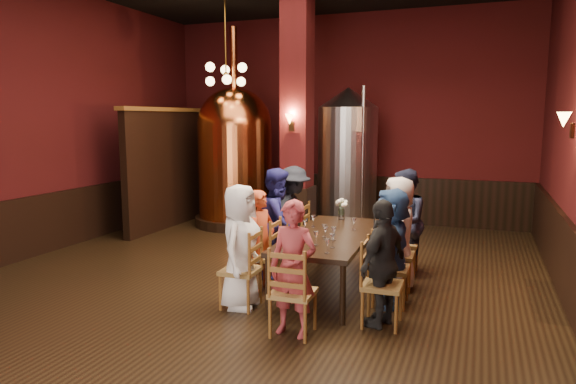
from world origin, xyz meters
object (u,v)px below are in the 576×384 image
at_px(person_0, 240,247).
at_px(person_1, 261,240).
at_px(rose_vase, 342,206).
at_px(copper_kettle, 235,155).
at_px(person_2, 278,222).
at_px(steel_vessel, 347,159).
at_px(dining_table, 330,238).

xyz_separation_m(person_0, person_1, (-0.02, 0.67, -0.08)).
relative_size(person_0, person_1, 1.12).
relative_size(person_1, rose_vase, 4.12).
xyz_separation_m(copper_kettle, rose_vase, (2.92, -2.30, -0.53)).
xyz_separation_m(person_2, steel_vessel, (0.14, 3.43, 0.65)).
xyz_separation_m(person_1, copper_kettle, (-2.19, 3.65, 0.83)).
bearing_deg(copper_kettle, person_2, -54.02).
bearing_deg(person_2, rose_vase, -55.47).
distance_m(person_1, rose_vase, 1.56).
bearing_deg(person_2, person_1, 173.49).
relative_size(person_0, steel_vessel, 0.52).
distance_m(dining_table, person_0, 1.31).
height_order(person_0, person_2, person_2).
height_order(person_2, rose_vase, person_2).
bearing_deg(steel_vessel, copper_kettle, -169.34).
relative_size(copper_kettle, rose_vase, 12.63).
bearing_deg(person_1, copper_kettle, 42.71).
height_order(person_0, steel_vessel, steel_vessel).
distance_m(person_2, rose_vase, 1.04).
bearing_deg(steel_vessel, person_2, -92.38).
bearing_deg(copper_kettle, steel_vessel, 10.66).
bearing_deg(rose_vase, person_0, -109.35).
relative_size(person_1, steel_vessel, 0.47).
relative_size(dining_table, person_2, 1.55).
xyz_separation_m(dining_table, person_2, (-0.86, 0.30, 0.10)).
relative_size(person_1, copper_kettle, 0.33).
height_order(person_0, person_1, person_0).
relative_size(person_0, rose_vase, 4.61).
bearing_deg(person_2, steel_vessel, -10.58).
xyz_separation_m(person_0, person_2, (-0.04, 1.33, 0.04)).
bearing_deg(steel_vessel, rose_vase, -77.50).
bearing_deg(rose_vase, person_1, -118.36).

